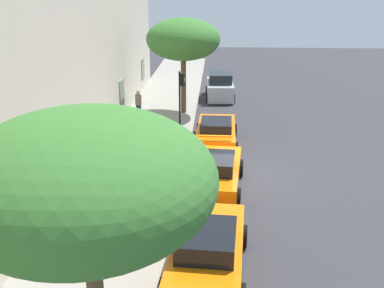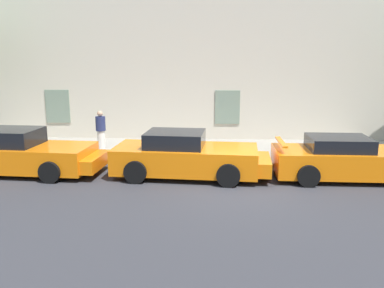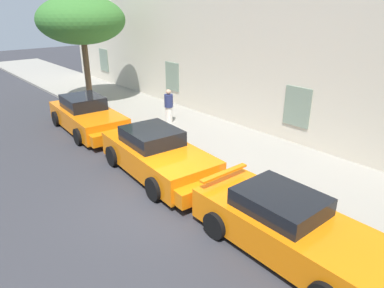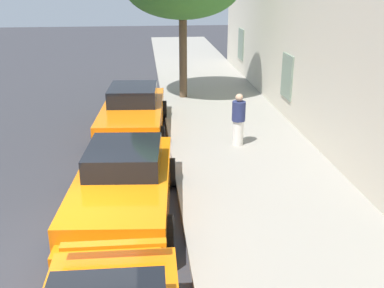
{
  "view_description": "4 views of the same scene",
  "coord_description": "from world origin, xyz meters",
  "px_view_note": "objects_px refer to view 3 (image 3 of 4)",
  "views": [
    {
      "loc": [
        -17.98,
        0.91,
        7.6
      ],
      "look_at": [
        0.19,
        1.91,
        1.22
      ],
      "focal_mm": 43.22,
      "sensor_mm": 36.0,
      "label": 1
    },
    {
      "loc": [
        -0.77,
        -11.35,
        3.7
      ],
      "look_at": [
        -1.32,
        0.51,
        1.16
      ],
      "focal_mm": 37.03,
      "sensor_mm": 36.0,
      "label": 2
    },
    {
      "loc": [
        7.01,
        -4.9,
        5.21
      ],
      "look_at": [
        -0.71,
        1.73,
        1.08
      ],
      "focal_mm": 32.43,
      "sensor_mm": 36.0,
      "label": 3
    },
    {
      "loc": [
        7.4,
        1.49,
        4.91
      ],
      "look_at": [
        -2.27,
        2.51,
        1.29
      ],
      "focal_mm": 43.0,
      "sensor_mm": 36.0,
      "label": 4
    }
  ],
  "objects_px": {
    "sportscar_red_lead": "(89,117)",
    "sportscar_yellow_flank": "(160,157)",
    "pedestrian_strolling": "(169,106)",
    "tree_midblock": "(81,20)",
    "sportscar_white_middle": "(298,233)"
  },
  "relations": [
    {
      "from": "sportscar_red_lead",
      "to": "pedestrian_strolling",
      "type": "xyz_separation_m",
      "value": [
        1.67,
        3.11,
        0.29
      ]
    },
    {
      "from": "sportscar_red_lead",
      "to": "tree_midblock",
      "type": "height_order",
      "value": "tree_midblock"
    },
    {
      "from": "sportscar_yellow_flank",
      "to": "tree_midblock",
      "type": "relative_size",
      "value": 0.92
    },
    {
      "from": "sportscar_red_lead",
      "to": "sportscar_white_middle",
      "type": "bearing_deg",
      "value": -0.88
    },
    {
      "from": "tree_midblock",
      "to": "pedestrian_strolling",
      "type": "distance_m",
      "value": 6.89
    },
    {
      "from": "sportscar_yellow_flank",
      "to": "sportscar_white_middle",
      "type": "xyz_separation_m",
      "value": [
        5.15,
        -0.05,
        -0.04
      ]
    },
    {
      "from": "sportscar_white_middle",
      "to": "pedestrian_strolling",
      "type": "distance_m",
      "value": 9.53
    },
    {
      "from": "tree_midblock",
      "to": "pedestrian_strolling",
      "type": "bearing_deg",
      "value": 10.75
    },
    {
      "from": "sportscar_red_lead",
      "to": "sportscar_white_middle",
      "type": "height_order",
      "value": "sportscar_red_lead"
    },
    {
      "from": "tree_midblock",
      "to": "sportscar_yellow_flank",
      "type": "bearing_deg",
      "value": -12.42
    },
    {
      "from": "sportscar_red_lead",
      "to": "sportscar_yellow_flank",
      "type": "height_order",
      "value": "sportscar_red_lead"
    },
    {
      "from": "sportscar_white_middle",
      "to": "tree_midblock",
      "type": "bearing_deg",
      "value": 171.65
    },
    {
      "from": "sportscar_yellow_flank",
      "to": "tree_midblock",
      "type": "distance_m",
      "value": 10.56
    },
    {
      "from": "sportscar_red_lead",
      "to": "sportscar_white_middle",
      "type": "distance_m",
      "value": 10.62
    },
    {
      "from": "sportscar_yellow_flank",
      "to": "tree_midblock",
      "type": "height_order",
      "value": "tree_midblock"
    }
  ]
}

